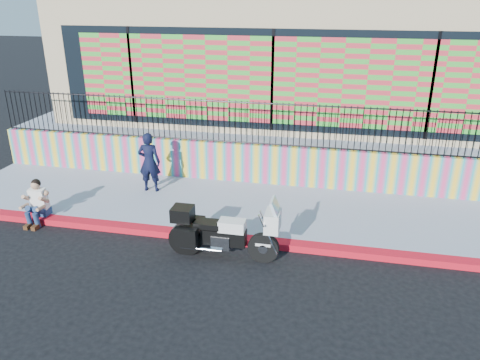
# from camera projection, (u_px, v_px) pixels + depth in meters

# --- Properties ---
(ground) EXTENTS (90.00, 90.00, 0.00)m
(ground) POSITION_uv_depth(u_px,v_px,m) (242.00, 243.00, 10.33)
(ground) COLOR black
(ground) RESTS_ON ground
(red_curb) EXTENTS (16.00, 0.30, 0.15)m
(red_curb) POSITION_uv_depth(u_px,v_px,m) (242.00, 240.00, 10.30)
(red_curb) COLOR red
(red_curb) RESTS_ON ground
(sidewalk) EXTENTS (16.00, 3.00, 0.15)m
(sidewalk) POSITION_uv_depth(u_px,v_px,m) (255.00, 209.00, 11.80)
(sidewalk) COLOR #9197AE
(sidewalk) RESTS_ON ground
(mural_wall) EXTENTS (16.00, 0.20, 1.10)m
(mural_wall) POSITION_uv_depth(u_px,v_px,m) (266.00, 164.00, 13.01)
(mural_wall) COLOR #DD3A75
(mural_wall) RESTS_ON sidewalk
(metal_fence) EXTENTS (15.80, 0.04, 1.20)m
(metal_fence) POSITION_uv_depth(u_px,v_px,m) (267.00, 124.00, 12.58)
(metal_fence) COLOR black
(metal_fence) RESTS_ON mural_wall
(elevated_platform) EXTENTS (16.00, 10.00, 1.25)m
(elevated_platform) POSITION_uv_depth(u_px,v_px,m) (287.00, 121.00, 17.66)
(elevated_platform) COLOR #9197AE
(elevated_platform) RESTS_ON ground
(storefront_building) EXTENTS (14.00, 8.06, 4.00)m
(storefront_building) POSITION_uv_depth(u_px,v_px,m) (289.00, 50.00, 16.48)
(storefront_building) COLOR tan
(storefront_building) RESTS_ON elevated_platform
(police_motorcycle) EXTENTS (2.29, 0.76, 1.42)m
(police_motorcycle) POSITION_uv_depth(u_px,v_px,m) (222.00, 231.00, 9.58)
(police_motorcycle) COLOR black
(police_motorcycle) RESTS_ON ground
(police_officer) EXTENTS (0.63, 0.45, 1.62)m
(police_officer) POSITION_uv_depth(u_px,v_px,m) (149.00, 162.00, 12.40)
(police_officer) COLOR black
(police_officer) RESTS_ON sidewalk
(seated_man) EXTENTS (0.54, 0.71, 1.06)m
(seated_man) POSITION_uv_depth(u_px,v_px,m) (36.00, 206.00, 11.04)
(seated_man) COLOR navy
(seated_man) RESTS_ON ground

